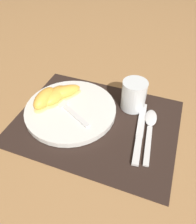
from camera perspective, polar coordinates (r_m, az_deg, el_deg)
The scene contains 10 objects.
ground_plane at distance 0.62m, azimuth -0.49°, elevation -2.62°, with size 3.00×3.00×0.00m, color #A37547.
placemat at distance 0.62m, azimuth -0.49°, elevation -2.50°, with size 0.45×0.34×0.00m.
plate at distance 0.64m, azimuth -7.15°, elevation 0.62°, with size 0.27×0.27×0.02m.
juice_glass at distance 0.64m, azimuth 9.28°, elevation 4.05°, with size 0.07×0.07×0.09m.
knife at distance 0.60m, azimuth 10.86°, elevation -5.27°, with size 0.04×0.22×0.01m.
spoon at distance 0.62m, azimuth 13.47°, elevation -3.16°, with size 0.05×0.20×0.01m.
fork at distance 0.64m, azimuth -8.34°, elevation 1.34°, with size 0.16×0.10×0.00m.
citrus_wedge_0 at distance 0.67m, azimuth -9.54°, elevation 4.80°, with size 0.12×0.13×0.04m.
citrus_wedge_1 at distance 0.66m, azimuth -11.11°, elevation 4.14°, with size 0.07×0.11×0.04m.
citrus_wedge_2 at distance 0.65m, azimuth -13.66°, elevation 3.45°, with size 0.05×0.10×0.04m.
Camera 1 is at (0.15, -0.40, 0.45)m, focal length 35.00 mm.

